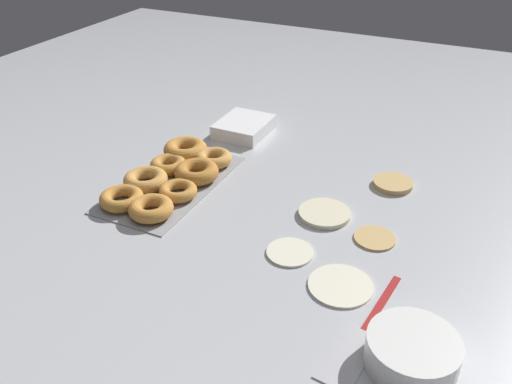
% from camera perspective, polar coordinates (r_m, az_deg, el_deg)
% --- Properties ---
extents(ground_plane, '(3.00, 3.00, 0.00)m').
position_cam_1_polar(ground_plane, '(1.18, 4.40, -2.85)').
color(ground_plane, '#B2B5BA').
extents(pancake_0, '(0.09, 0.09, 0.01)m').
position_cam_1_polar(pancake_0, '(1.08, 3.59, -6.25)').
color(pancake_0, silver).
rests_on(pancake_0, ground_plane).
extents(pancake_1, '(0.12, 0.12, 0.01)m').
position_cam_1_polar(pancake_1, '(1.01, 8.90, -9.61)').
color(pancake_1, silver).
rests_on(pancake_1, ground_plane).
extents(pancake_2, '(0.11, 0.11, 0.01)m').
position_cam_1_polar(pancake_2, '(1.20, 7.22, -2.26)').
color(pancake_2, beige).
rests_on(pancake_2, ground_plane).
extents(pancake_3, '(0.09, 0.09, 0.01)m').
position_cam_1_polar(pancake_3, '(1.15, 12.47, -4.57)').
color(pancake_3, tan).
rests_on(pancake_3, ground_plane).
extents(pancake_4, '(0.09, 0.09, 0.01)m').
position_cam_1_polar(pancake_4, '(1.34, 14.21, 0.86)').
color(pancake_4, tan).
rests_on(pancake_4, ground_plane).
extents(donut_tray, '(0.39, 0.20, 0.04)m').
position_cam_1_polar(donut_tray, '(1.32, -8.82, 1.71)').
color(donut_tray, '#93969B').
rests_on(donut_tray, ground_plane).
extents(batter_bowl, '(0.14, 0.14, 0.05)m').
position_cam_1_polar(batter_bowl, '(0.89, 16.11, -15.91)').
color(batter_bowl, white).
rests_on(batter_bowl, ground_plane).
extents(container_stack, '(0.16, 0.13, 0.04)m').
position_cam_1_polar(container_stack, '(1.55, -1.26, 6.88)').
color(container_stack, white).
rests_on(container_stack, ground_plane).
extents(spatula, '(0.29, 0.07, 0.01)m').
position_cam_1_polar(spatula, '(0.92, 10.49, -15.37)').
color(spatula, maroon).
rests_on(spatula, ground_plane).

